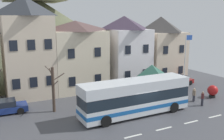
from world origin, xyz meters
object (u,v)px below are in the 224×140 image
object	(u,v)px
pedestrian_01	(166,94)
townhouse_04	(160,48)
bus_shelter	(152,72)
pedestrian_02	(186,93)
public_bench	(134,91)
bare_tree_02	(53,88)
townhouse_02	(76,55)
parked_car_02	(178,81)
transit_bus	(135,97)
flagpole	(185,60)
townhouse_01	(27,47)
pedestrian_03	(202,98)
parked_car_00	(3,107)
harbour_buoy	(213,91)
pedestrian_00	(194,94)
townhouse_03	(124,50)
hilltop_castle	(35,29)
parked_car_01	(151,87)

from	to	relation	value
pedestrian_01	townhouse_04	bearing A→B (deg)	56.41
bus_shelter	townhouse_04	bearing A→B (deg)	48.01
pedestrian_02	public_bench	world-z (taller)	pedestrian_02
townhouse_04	bare_tree_02	world-z (taller)	townhouse_04
townhouse_02	parked_car_02	distance (m)	14.09
transit_bus	bare_tree_02	xyz separation A→B (m)	(-6.64, 4.26, 0.66)
pedestrian_02	flagpole	xyz separation A→B (m)	(1.26, 1.80, 3.30)
townhouse_01	public_bench	bearing A→B (deg)	-25.86
townhouse_04	transit_bus	world-z (taller)	townhouse_04
pedestrian_02	pedestrian_03	bearing A→B (deg)	-85.22
parked_car_00	pedestrian_02	world-z (taller)	pedestrian_02
parked_car_00	harbour_buoy	xyz separation A→B (m)	(21.95, -5.49, 0.16)
harbour_buoy	townhouse_02	bearing A→B (deg)	139.68
townhouse_02	pedestrian_00	bearing A→B (deg)	-48.22
townhouse_03	pedestrian_01	bearing A→B (deg)	-91.69
parked_car_00	pedestrian_01	world-z (taller)	pedestrian_01
townhouse_03	hilltop_castle	size ratio (longest dim) A/B	0.23
parked_car_00	pedestrian_03	xyz separation A→B (m)	(18.73, -7.05, 0.15)
pedestrian_01	pedestrian_02	distance (m)	2.47
pedestrian_00	bare_tree_02	world-z (taller)	bare_tree_02
parked_car_02	pedestrian_03	size ratio (longest dim) A/B	2.99
pedestrian_03	public_bench	world-z (taller)	pedestrian_03
pedestrian_02	bare_tree_02	bearing A→B (deg)	167.38
townhouse_03	townhouse_02	bearing A→B (deg)	-177.31
hilltop_castle	harbour_buoy	distance (m)	34.44
parked_car_01	harbour_buoy	distance (m)	7.16
townhouse_03	townhouse_01	bearing A→B (deg)	-177.32
townhouse_01	parked_car_00	bearing A→B (deg)	-123.84
townhouse_01	hilltop_castle	xyz separation A→B (m)	(4.67, 20.43, 1.19)
parked_car_01	bare_tree_02	xyz separation A→B (m)	(-12.40, -1.30, 1.66)
townhouse_01	pedestrian_01	bearing A→B (deg)	-35.81
townhouse_04	harbour_buoy	bearing A→B (deg)	-93.07
pedestrian_02	harbour_buoy	size ratio (longest dim) A/B	1.10
townhouse_02	bus_shelter	world-z (taller)	townhouse_02
parked_car_00	pedestrian_01	distance (m)	16.72
hilltop_castle	parked_car_01	distance (m)	28.01
hilltop_castle	pedestrian_02	xyz separation A→B (m)	(10.54, -30.28, -6.06)
bus_shelter	public_bench	bearing A→B (deg)	109.08
bus_shelter	pedestrian_00	distance (m)	5.23
flagpole	bare_tree_02	bearing A→B (deg)	174.97
parked_car_00	townhouse_01	bearing A→B (deg)	58.39
townhouse_02	pedestrian_00	size ratio (longest dim) A/B	5.84
flagpole	harbour_buoy	distance (m)	4.64
parked_car_01	bare_tree_02	size ratio (longest dim) A/B	0.91
transit_bus	public_bench	bearing A→B (deg)	58.88
townhouse_02	townhouse_03	world-z (taller)	townhouse_03
transit_bus	public_bench	distance (m)	6.61
parked_car_02	pedestrian_01	xyz separation A→B (m)	(-5.88, -4.84, 0.21)
pedestrian_00	townhouse_04	bearing A→B (deg)	71.96
hilltop_castle	parked_car_00	world-z (taller)	hilltop_castle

